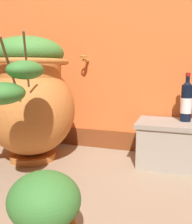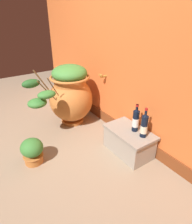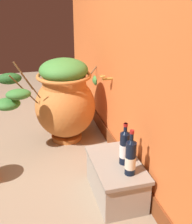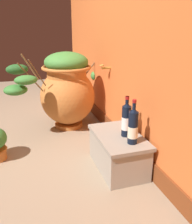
{
  "view_description": "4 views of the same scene",
  "coord_description": "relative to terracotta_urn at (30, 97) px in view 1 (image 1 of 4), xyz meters",
  "views": [
    {
      "loc": [
        0.46,
        -0.83,
        0.66
      ],
      "look_at": [
        -0.09,
        0.8,
        0.37
      ],
      "focal_mm": 38.48,
      "sensor_mm": 36.0,
      "label": 1
    },
    {
      "loc": [
        1.88,
        -0.52,
        1.57
      ],
      "look_at": [
        -0.09,
        0.81,
        0.33
      ],
      "focal_mm": 31.29,
      "sensor_mm": 36.0,
      "label": 2
    },
    {
      "loc": [
        2.23,
        0.27,
        1.53
      ],
      "look_at": [
        -0.07,
        0.88,
        0.5
      ],
      "focal_mm": 45.01,
      "sensor_mm": 36.0,
      "label": 3
    },
    {
      "loc": [
        2.17,
        0.17,
        1.16
      ],
      "look_at": [
        0.03,
        0.85,
        0.36
      ],
      "focal_mm": 38.3,
      "sensor_mm": 36.0,
      "label": 4
    }
  ],
  "objects": [
    {
      "name": "wine_bottle_left",
      "position": [
        1.08,
        0.28,
        -0.02
      ],
      "size": [
        0.08,
        0.08,
        0.34
      ],
      "color": "black",
      "rests_on": "stone_ledge"
    },
    {
      "name": "terracotta_urn",
      "position": [
        0.0,
        0.0,
        0.0
      ],
      "size": [
        0.83,
        1.27,
        0.9
      ],
      "color": "#C17033",
      "rests_on": "ground_plane"
    },
    {
      "name": "stone_ledge",
      "position": [
        1.05,
        0.23,
        -0.3
      ],
      "size": [
        0.6,
        0.36,
        0.31
      ],
      "color": "#9E9384",
      "rests_on": "ground_plane"
    },
    {
      "name": "potted_shrub",
      "position": [
        0.58,
        -0.8,
        -0.31
      ],
      "size": [
        0.27,
        0.25,
        0.31
      ],
      "color": "#C17033",
      "rests_on": "ground_plane"
    }
  ]
}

